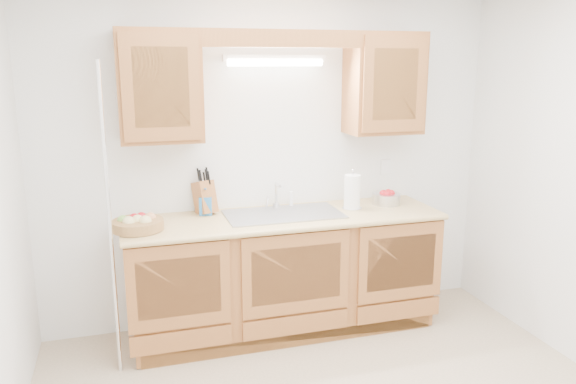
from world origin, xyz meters
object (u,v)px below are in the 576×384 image
object	(u,v)px
fruit_basket	(138,223)
paper_towel	(352,192)
knife_block	(205,197)
apple_bowl	(386,198)

from	to	relation	value
fruit_basket	paper_towel	size ratio (longest dim) A/B	1.39
paper_towel	knife_block	bearing A→B (deg)	169.31
fruit_basket	paper_towel	distance (m)	1.58
fruit_basket	apple_bowl	xyz separation A→B (m)	(1.89, 0.16, 0.00)
knife_block	paper_towel	distance (m)	1.10
knife_block	apple_bowl	world-z (taller)	knife_block
fruit_basket	apple_bowl	bearing A→B (deg)	4.85
paper_towel	apple_bowl	world-z (taller)	paper_towel
fruit_basket	apple_bowl	size ratio (longest dim) A/B	1.74
knife_block	paper_towel	world-z (taller)	knife_block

